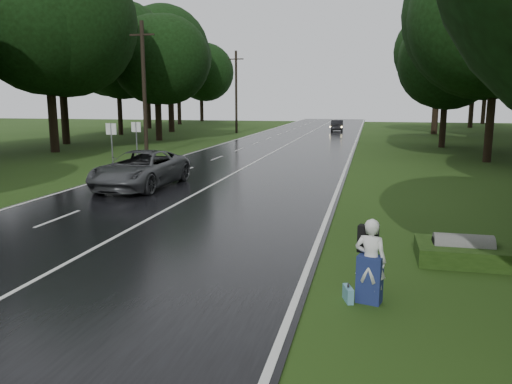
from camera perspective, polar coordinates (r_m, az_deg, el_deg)
ground at (r=14.99m, az=-16.23°, el=-5.40°), size 160.00×160.00×0.00m
road at (r=33.57m, az=0.44°, el=3.70°), size 12.00×140.00×0.04m
lane_center at (r=33.57m, az=0.44°, el=3.74°), size 0.12×140.00×0.01m
grey_car at (r=23.39m, az=-12.95°, el=2.53°), size 2.90×6.00×1.65m
far_car at (r=64.30m, az=9.17°, el=7.45°), size 1.65×4.23×1.37m
hitchhiker at (r=10.27m, az=12.79°, el=-7.93°), size 0.71×0.67×1.72m
suitcase at (r=10.44m, az=10.39°, el=-11.30°), size 0.25×0.44×0.30m
culvert at (r=13.69m, az=22.27°, el=-7.29°), size 1.41×0.70×0.70m
utility_pole_mid at (r=37.05m, az=-12.27°, el=4.07°), size 1.80×0.28×9.28m
utility_pole_far at (r=60.48m, az=-2.22°, el=6.70°), size 1.80×0.28×9.52m
road_sign_a at (r=30.01m, az=-15.88°, el=2.44°), size 0.63×0.10×2.64m
road_sign_b at (r=32.76m, az=-13.27°, el=3.21°), size 0.62×0.10×2.58m
tree_left_d at (r=41.53m, az=-21.78°, el=4.23°), size 10.51×10.51×16.42m
tree_left_e at (r=50.37m, az=-10.90°, el=5.76°), size 8.60×8.60×13.44m
tree_left_f at (r=63.34m, az=-9.52°, el=6.74°), size 10.63×10.63×16.62m
tree_right_d at (r=35.65m, az=24.66°, el=3.10°), size 10.10×10.10×15.79m
tree_right_e at (r=45.16m, az=20.28°, el=4.78°), size 7.90×7.90×12.34m
tree_right_f at (r=62.02m, az=19.50°, el=6.21°), size 10.89×10.89×17.02m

